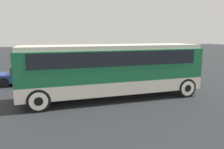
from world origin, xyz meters
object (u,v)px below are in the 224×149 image
(parked_car_far, at_px, (106,71))
(parked_car_mid, at_px, (97,67))
(tour_bus, at_px, (114,66))
(parked_car_near, at_px, (32,75))

(parked_car_far, bearing_deg, parked_car_mid, 96.45)
(tour_bus, distance_m, parked_car_far, 5.64)
(tour_bus, bearing_deg, parked_car_far, 77.76)
(parked_car_near, relative_size, parked_car_mid, 1.11)
(tour_bus, distance_m, parked_car_near, 7.06)
(parked_car_far, bearing_deg, parked_car_near, -179.11)
(tour_bus, height_order, parked_car_mid, tour_bus)
(tour_bus, bearing_deg, parked_car_mid, 83.22)
(parked_car_near, xyz_separation_m, parked_car_mid, (5.43, 2.37, -0.02))
(parked_car_mid, height_order, parked_car_far, parked_car_far)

